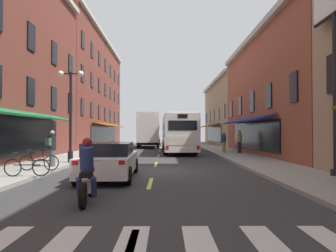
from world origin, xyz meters
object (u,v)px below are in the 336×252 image
motorcycle_rider (87,175)px  street_lamp_twin (71,111)px  billboard_sign (334,23)px  sedan_mid (110,160)px  box_truck (148,130)px  bicycle_mid (39,162)px  sedan_near (153,140)px  pedestrian_far (240,141)px  pedestrian_mid (224,142)px  transit_bus (178,133)px  bicycle_near (27,167)px  pedestrian_near (52,147)px

motorcycle_rider → street_lamp_twin: bearing=109.2°
billboard_sign → sedan_mid: bearing=177.9°
box_truck → billboard_sign: bearing=-71.0°
box_truck → street_lamp_twin: street_lamp_twin is taller
billboard_sign → bicycle_mid: (-11.99, 1.72, -5.50)m
sedan_near → pedestrian_far: size_ratio=2.34×
bicycle_mid → pedestrian_mid: pedestrian_mid is taller
billboard_sign → pedestrian_far: 14.07m
bicycle_mid → billboard_sign: bearing=-8.2°
motorcycle_rider → bicycle_mid: (-3.47, 5.60, -0.21)m
sedan_mid → street_lamp_twin: (-3.07, 5.10, 2.24)m
transit_bus → pedestrian_far: (4.85, -3.01, -0.65)m
bicycle_near → pedestrian_far: size_ratio=0.94×
pedestrian_far → street_lamp_twin: street_lamp_twin is taller
motorcycle_rider → bicycle_near: (-3.18, 3.75, -0.21)m
billboard_sign → sedan_mid: 10.17m
transit_bus → bicycle_mid: 15.93m
pedestrian_near → street_lamp_twin: bearing=111.2°
box_truck → pedestrian_mid: 12.98m
transit_bus → sedan_near: size_ratio=2.73×
billboard_sign → motorcycle_rider: billboard_sign is taller
box_truck → transit_bus: bearing=-70.3°
bicycle_near → pedestrian_near: 3.51m
sedan_mid → bicycle_near: sedan_mid is taller
sedan_mid → motorcycle_rider: motorcycle_rider is taller
motorcycle_rider → pedestrian_far: size_ratio=1.13×
transit_bus → sedan_near: transit_bus is taller
sedan_mid → pedestrian_mid: bearing=62.7°
billboard_sign → pedestrian_mid: 14.79m
box_truck → sedan_near: 8.54m
motorcycle_rider → pedestrian_mid: pedestrian_mid is taller
motorcycle_rider → pedestrian_far: (7.93, 17.05, 0.38)m
pedestrian_far → billboard_sign: bearing=54.4°
pedestrian_mid → sedan_near: bearing=-40.0°
transit_bus → bicycle_near: (-6.27, -16.31, -1.23)m
billboard_sign → sedan_mid: size_ratio=1.58×
billboard_sign → street_lamp_twin: size_ratio=1.50×
transit_bus → pedestrian_mid: transit_bus is taller
bicycle_near → motorcycle_rider: bearing=-49.6°
pedestrian_mid → transit_bus: bearing=-1.2°
bicycle_mid → transit_bus: bearing=65.6°
transit_bus → sedan_mid: bearing=-101.6°
bicycle_mid → pedestrian_far: bearing=45.1°
transit_bus → pedestrian_near: 14.47m
transit_bus → pedestrian_near: bearing=-117.1°
sedan_mid → pedestrian_near: pedestrian_near is taller
pedestrian_near → pedestrian_mid: bearing=73.8°
pedestrian_far → pedestrian_mid: bearing=-67.8°
bicycle_mid → pedestrian_far: pedestrian_far is taller
motorcycle_rider → bicycle_near: size_ratio=1.21×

